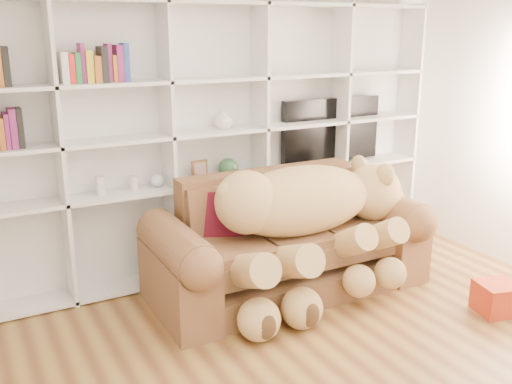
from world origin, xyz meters
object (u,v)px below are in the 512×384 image
gift_box (497,298)px  tv (331,131)px  sofa (286,248)px  teddy_bear (308,216)px

gift_box → tv: 2.17m
sofa → teddy_bear: 0.39m
sofa → gift_box: size_ratio=7.66×
teddy_bear → tv: 1.33m
sofa → teddy_bear: bearing=-67.3°
sofa → teddy_bear: (0.08, -0.20, 0.33)m
teddy_bear → gift_box: bearing=-47.1°
gift_box → teddy_bear: bearing=140.1°
sofa → tv: (0.93, 0.70, 0.82)m
sofa → gift_box: bearing=-43.2°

